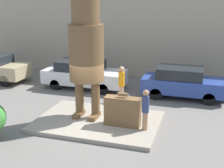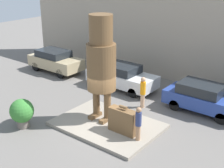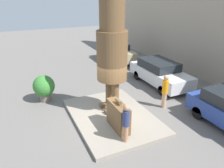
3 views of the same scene
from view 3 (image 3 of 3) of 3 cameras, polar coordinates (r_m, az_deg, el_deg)
The scene contains 9 objects.
ground_plane at distance 10.75m, azimuth 0.02°, elevation -8.76°, with size 60.00×60.00×0.00m, color slate.
pedestal at distance 10.71m, azimuth 0.02°, elevation -8.39°, with size 5.09×3.61×0.16m.
statue_figure at distance 10.06m, azimuth 0.01°, elevation 9.21°, with size 1.43×1.43×5.29m.
giant_suitcase at distance 9.40m, azimuth 1.64°, elevation -8.37°, with size 1.43×0.47×1.38m.
tourist at distance 8.49m, azimuth 3.66°, elevation -9.86°, with size 0.28×0.28×1.62m.
parked_car_tan at distance 19.17m, azimuth 1.01°, elevation 8.39°, with size 4.29×1.86×1.62m.
parked_car_white at distance 14.56m, azimuth 12.33°, elevation 2.99°, with size 4.62×1.90×1.58m.
planter_pot at distance 12.57m, azimuth -17.35°, elevation -0.72°, with size 1.18×1.18×1.48m.
worker_hivis at distance 11.54m, azimuth 13.69°, elevation -1.55°, with size 0.31×0.31×1.82m.
Camera 3 is at (8.31, -3.85, 5.62)m, focal length 35.00 mm.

